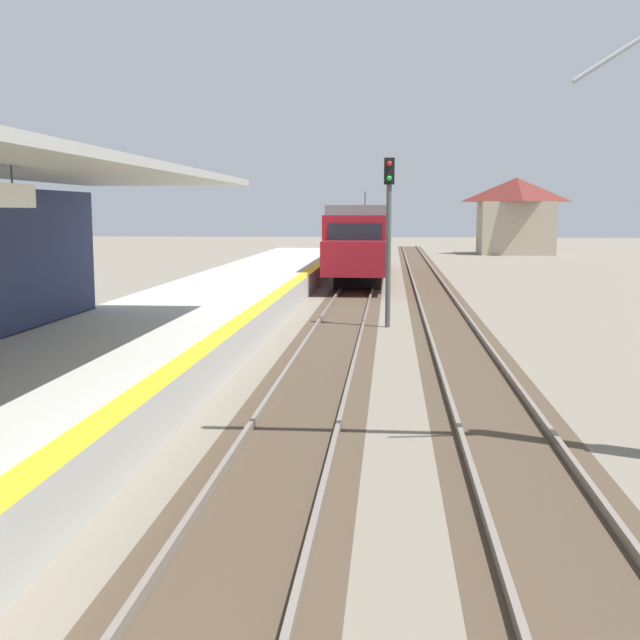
# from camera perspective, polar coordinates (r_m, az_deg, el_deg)

# --- Properties ---
(station_platform) EXTENTS (5.00, 80.00, 0.91)m
(station_platform) POSITION_cam_1_polar(r_m,az_deg,el_deg) (20.44, -11.92, -1.25)
(station_platform) COLOR #B7B5AD
(station_platform) RESTS_ON ground
(track_pair_nearest_platform) EXTENTS (2.34, 120.00, 0.16)m
(track_pair_nearest_platform) POSITION_cam_1_polar(r_m,az_deg,el_deg) (23.62, 1.25, -0.88)
(track_pair_nearest_platform) COLOR #4C3D2D
(track_pair_nearest_platform) RESTS_ON ground
(track_pair_middle) EXTENTS (2.34, 120.00, 0.16)m
(track_pair_middle) POSITION_cam_1_polar(r_m,az_deg,el_deg) (23.64, 9.50, -0.97)
(track_pair_middle) COLOR #4C3D2D
(track_pair_middle) RESTS_ON ground
(approaching_train) EXTENTS (2.93, 19.60, 4.76)m
(approaching_train) POSITION_cam_1_polar(r_m,az_deg,el_deg) (43.44, 3.04, 5.86)
(approaching_train) COLOR maroon
(approaching_train) RESTS_ON ground
(rail_signal_post) EXTENTS (0.32, 0.34, 5.20)m
(rail_signal_post) POSITION_cam_1_polar(r_m,az_deg,el_deg) (24.82, 4.91, 6.80)
(rail_signal_post) COLOR #4C4C4C
(rail_signal_post) RESTS_ON ground
(distant_trackside_house) EXTENTS (6.60, 5.28, 6.40)m
(distant_trackside_house) POSITION_cam_1_polar(r_m,az_deg,el_deg) (69.88, 13.76, 7.31)
(distant_trackside_house) COLOR tan
(distant_trackside_house) RESTS_ON ground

